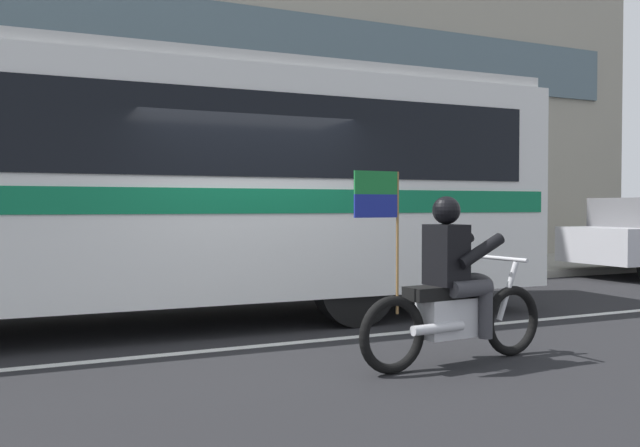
% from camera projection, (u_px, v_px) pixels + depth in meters
% --- Properties ---
extents(ground_plane, '(60.00, 60.00, 0.00)m').
position_uv_depth(ground_plane, '(249.00, 336.00, 7.64)').
color(ground_plane, black).
extents(sidewalk_curb, '(28.00, 3.80, 0.15)m').
position_uv_depth(sidewalk_curb, '(158.00, 283.00, 12.26)').
color(sidewalk_curb, gray).
rests_on(sidewalk_curb, ground_plane).
extents(lane_center_stripe, '(26.60, 0.14, 0.01)m').
position_uv_depth(lane_center_stripe, '(268.00, 345.00, 7.10)').
color(lane_center_stripe, silver).
rests_on(lane_center_stripe, ground_plane).
extents(transit_bus, '(12.88, 2.87, 3.22)m').
position_uv_depth(transit_bus, '(38.00, 171.00, 7.76)').
color(transit_bus, white).
rests_on(transit_bus, ground_plane).
extents(motorcycle_with_rider, '(2.19, 0.64, 1.78)m').
position_uv_depth(motorcycle_with_rider, '(454.00, 293.00, 6.22)').
color(motorcycle_with_rider, black).
rests_on(motorcycle_with_rider, ground_plane).
extents(fire_hydrant, '(0.22, 0.30, 0.75)m').
position_uv_depth(fire_hydrant, '(346.00, 256.00, 12.90)').
color(fire_hydrant, red).
rests_on(fire_hydrant, sidewalk_curb).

